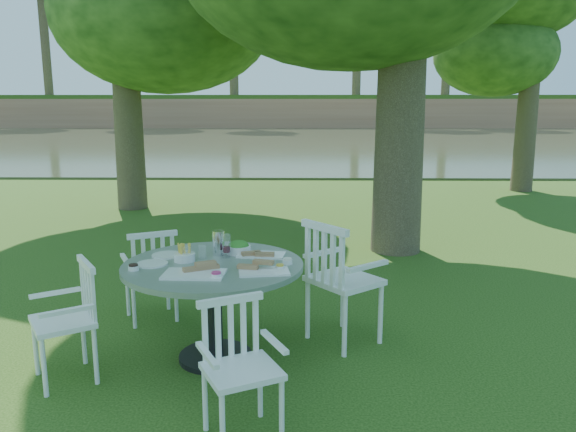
# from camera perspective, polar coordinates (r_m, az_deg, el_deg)

# --- Properties ---
(ground) EXTENTS (140.00, 140.00, 0.00)m
(ground) POSITION_cam_1_polar(r_m,az_deg,el_deg) (5.55, -0.03, -9.05)
(ground) COLOR #1B3A0C
(ground) RESTS_ON ground
(table) EXTENTS (1.35, 1.35, 0.77)m
(table) POSITION_cam_1_polar(r_m,az_deg,el_deg) (4.28, -7.57, -6.76)
(table) COLOR black
(table) RESTS_ON ground
(chair_ne) EXTENTS (0.70, 0.70, 1.02)m
(chair_ne) POSITION_cam_1_polar(r_m,az_deg,el_deg) (4.53, 4.82, -5.88)
(chair_ne) COLOR white
(chair_ne) RESTS_ON ground
(chair_nw) EXTENTS (0.56, 0.55, 0.85)m
(chair_nw) POSITION_cam_1_polar(r_m,az_deg,el_deg) (5.14, -13.66, -5.21)
(chair_nw) COLOR white
(chair_nw) RESTS_ON ground
(chair_sw) EXTENTS (0.57, 0.57, 0.84)m
(chair_sw) POSITION_cam_1_polar(r_m,az_deg,el_deg) (4.30, -20.87, -9.02)
(chair_sw) COLOR white
(chair_sw) RESTS_ON ground
(chair_se) EXTENTS (0.54, 0.53, 0.81)m
(chair_se) POSITION_cam_1_polar(r_m,az_deg,el_deg) (3.42, -5.22, -13.99)
(chair_se) COLOR white
(chair_se) RESTS_ON ground
(tableware) EXTENTS (1.18, 0.81, 0.19)m
(tableware) POSITION_cam_1_polar(r_m,az_deg,el_deg) (4.29, -7.35, -4.08)
(tableware) COLOR white
(tableware) RESTS_ON table
(river) EXTENTS (100.00, 28.00, 0.12)m
(river) POSITION_cam_1_polar(r_m,az_deg,el_deg) (28.26, 0.78, 7.52)
(river) COLOR #333A22
(river) RESTS_ON ground
(far_bank) EXTENTS (100.00, 18.00, 15.20)m
(far_bank) POSITION_cam_1_polar(r_m,az_deg,el_deg) (46.62, 1.24, 17.99)
(far_bank) COLOR #9B6348
(far_bank) RESTS_ON ground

